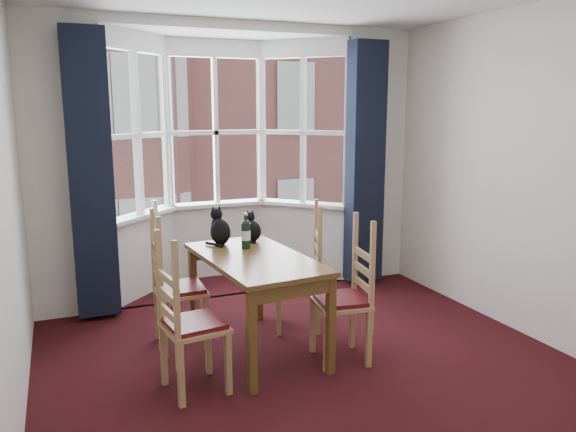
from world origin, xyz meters
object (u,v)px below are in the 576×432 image
chair_right_near (352,301)px  cat_left (220,229)px  cat_right (252,229)px  candle_tall (155,206)px  chair_left_far (169,292)px  dining_table (255,269)px  chair_left_near (182,329)px  chair_right_far (308,276)px  wine_bottle (246,233)px

chair_right_near → cat_left: bearing=129.9°
cat_right → candle_tall: bearing=116.9°
cat_left → candle_tall: size_ratio=2.44×
chair_left_far → cat_left: cat_left is taller
chair_left_far → cat_right: size_ratio=3.37×
dining_table → cat_right: size_ratio=5.24×
cat_left → candle_tall: bearing=105.4°
chair_left_far → cat_left: (0.49, 0.17, 0.45)m
dining_table → chair_left_near: bearing=-146.0°
chair_right_far → cat_right: 0.65m
cat_left → chair_right_far: bearing=-16.8°
dining_table → cat_right: cat_right is taller
dining_table → chair_right_near: chair_right_near is taller
chair_right_far → cat_left: bearing=163.2°
cat_left → chair_right_near: bearing=-50.1°
cat_right → candle_tall: 1.42m
chair_left_near → candle_tall: size_ratio=6.78×
chair_left_far → cat_right: cat_right is taller
chair_right_far → candle_tall: 1.90m
chair_right_far → candle_tall: (-1.08, 1.49, 0.47)m
dining_table → chair_left_near: size_ratio=1.55×
chair_left_near → chair_right_far: size_ratio=1.00×
chair_right_near → chair_right_far: same height
chair_right_far → cat_left: size_ratio=2.78×
wine_bottle → candle_tall: (-0.50, 1.51, 0.01)m
chair_left_near → chair_right_near: size_ratio=1.00×
cat_left → cat_right: 0.30m
dining_table → chair_left_far: size_ratio=1.55×
chair_left_far → cat_left: size_ratio=2.78×
cat_right → cat_left: bearing=179.4°
candle_tall → chair_left_near: bearing=-95.3°
dining_table → chair_right_far: chair_right_far is taller
chair_right_near → chair_right_far: size_ratio=1.00×
cat_left → wine_bottle: cat_left is taller
chair_left_far → chair_right_far: same height
chair_right_far → candle_tall: size_ratio=6.78×
chair_left_far → cat_left: bearing=19.6°
cat_left → chair_left_near: bearing=-119.3°
chair_left_far → candle_tall: (0.14, 1.44, 0.47)m
chair_left_near → chair_right_near: same height
chair_left_near → dining_table: bearing=34.0°
cat_right → candle_tall: (-0.64, 1.27, 0.04)m
chair_left_near → chair_left_far: (0.07, 0.82, 0.00)m
cat_left → cat_right: (0.30, -0.00, -0.02)m
wine_bottle → chair_right_far: bearing=2.0°
dining_table → wine_bottle: 0.36m
chair_left_far → chair_right_near: 1.49m
cat_right → chair_left_far: bearing=-167.8°
chair_left_far → wine_bottle: (0.64, -0.07, 0.45)m
chair_left_near → candle_tall: 2.31m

